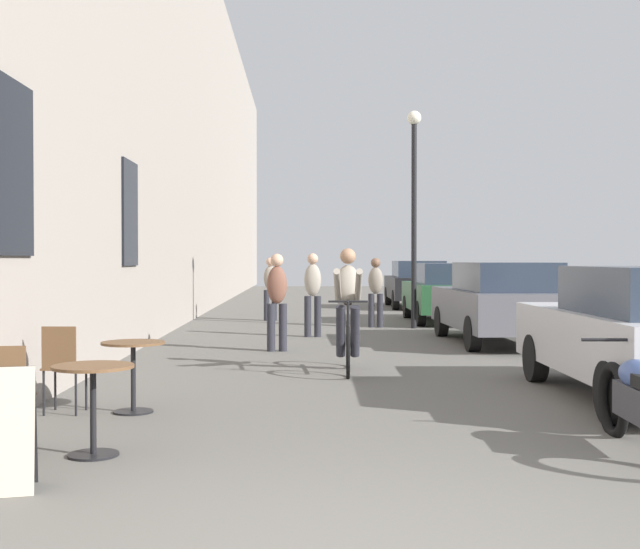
{
  "coord_description": "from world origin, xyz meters",
  "views": [
    {
      "loc": [
        -0.4,
        -4.09,
        1.55
      ],
      "look_at": [
        -0.03,
        12.68,
        1.25
      ],
      "focal_mm": 46.59,
      "sensor_mm": 36.0,
      "label": 1
    }
  ],
  "objects": [
    {
      "name": "building_facade_left",
      "position": [
        -3.45,
        14.0,
        5.45
      ],
      "size": [
        0.54,
        68.0,
        10.9
      ],
      "color": "gray",
      "rests_on": "ground_plane"
    },
    {
      "name": "cafe_table_near",
      "position": [
        -2.05,
        2.47,
        0.52
      ],
      "size": [
        0.64,
        0.64,
        0.72
      ],
      "color": "black",
      "rests_on": "ground_plane"
    },
    {
      "name": "cafe_chair_near_toward_street",
      "position": [
        -2.7,
        2.4,
        0.52
      ],
      "size": [
        0.43,
        0.43,
        0.89
      ],
      "color": "black",
      "rests_on": "ground_plane"
    },
    {
      "name": "cafe_table_mid",
      "position": [
        -2.11,
        4.33,
        0.52
      ],
      "size": [
        0.64,
        0.64,
        0.72
      ],
      "color": "black",
      "rests_on": "ground_plane"
    },
    {
      "name": "cafe_chair_mid_toward_street",
      "position": [
        -2.8,
        4.25,
        0.52
      ],
      "size": [
        0.4,
        0.4,
        0.89
      ],
      "color": "black",
      "rests_on": "ground_plane"
    },
    {
      "name": "cyclist_on_bicycle",
      "position": [
        0.24,
        7.39,
        0.81
      ],
      "size": [
        0.52,
        1.76,
        1.74
      ],
      "color": "black",
      "rests_on": "ground_plane"
    },
    {
      "name": "pedestrian_near",
      "position": [
        -0.82,
        9.93,
        0.93
      ],
      "size": [
        0.36,
        0.26,
        1.65
      ],
      "color": "#26262D",
      "rests_on": "ground_plane"
    },
    {
      "name": "pedestrian_mid",
      "position": [
        -0.18,
        12.51,
        0.94
      ],
      "size": [
        0.34,
        0.25,
        1.68
      ],
      "color": "#26262D",
      "rests_on": "ground_plane"
    },
    {
      "name": "pedestrian_far",
      "position": [
        1.3,
        14.82,
        0.89
      ],
      "size": [
        0.38,
        0.3,
        1.59
      ],
      "color": "#26262D",
      "rests_on": "ground_plane"
    },
    {
      "name": "pedestrian_furthest",
      "position": [
        -1.19,
        16.96,
        0.9
      ],
      "size": [
        0.36,
        0.27,
        1.6
      ],
      "color": "#26262D",
      "rests_on": "ground_plane"
    },
    {
      "name": "street_lamp",
      "position": [
        2.14,
        14.56,
        3.11
      ],
      "size": [
        0.32,
        0.32,
        4.9
      ],
      "color": "black",
      "rests_on": "ground_plane"
    },
    {
      "name": "parked_car_second",
      "position": [
        3.25,
        11.08,
        0.78
      ],
      "size": [
        1.86,
        4.25,
        1.5
      ],
      "color": "#595960",
      "rests_on": "ground_plane"
    },
    {
      "name": "parked_car_third",
      "position": [
        3.17,
        16.34,
        0.76
      ],
      "size": [
        1.78,
        4.13,
        1.46
      ],
      "color": "#23512D",
      "rests_on": "ground_plane"
    },
    {
      "name": "parked_car_fourth",
      "position": [
        3.32,
        22.57,
        0.78
      ],
      "size": [
        1.88,
        4.28,
        1.51
      ],
      "color": "black",
      "rests_on": "ground_plane"
    }
  ]
}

